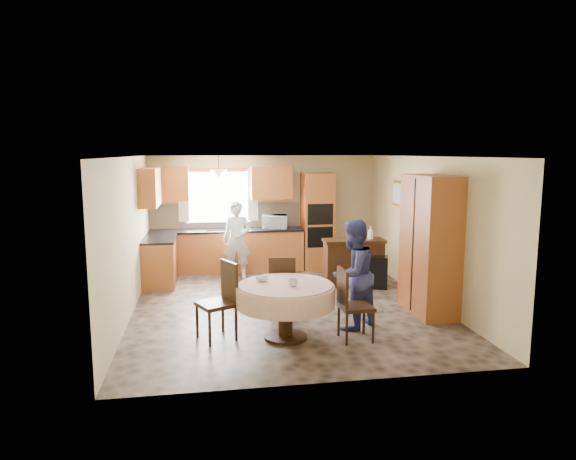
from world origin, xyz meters
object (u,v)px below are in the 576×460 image
at_px(chair_left, 222,296).
at_px(person_sink, 237,240).
at_px(person_dining, 353,274).
at_px(cupboard, 430,245).
at_px(chair_back, 282,284).
at_px(sideboard, 353,263).
at_px(chair_right, 350,301).
at_px(oven_tower, 317,221).
at_px(dining_table, 285,296).

distance_m(chair_left, person_sink, 3.45).
bearing_deg(person_dining, cupboard, 164.37).
bearing_deg(person_sink, chair_back, -71.34).
xyz_separation_m(sideboard, cupboard, (0.68, -1.91, 0.69)).
height_order(chair_left, person_sink, person_sink).
height_order(chair_back, person_sink, person_sink).
xyz_separation_m(chair_left, chair_back, (0.96, 0.71, -0.05)).
relative_size(chair_left, person_sink, 0.68).
bearing_deg(chair_right, person_dining, -21.72).
height_order(sideboard, chair_right, chair_right).
bearing_deg(oven_tower, chair_right, -96.76).
bearing_deg(cupboard, chair_right, -148.01).
bearing_deg(person_sink, chair_left, -89.50).
bearing_deg(person_dining, person_sink, -101.37).
xyz_separation_m(oven_tower, cupboard, (1.07, -3.45, 0.05)).
bearing_deg(sideboard, chair_back, -130.98).
xyz_separation_m(cupboard, dining_table, (-2.46, -0.78, -0.50)).
bearing_deg(person_dining, dining_table, -20.57).
bearing_deg(chair_left, dining_table, 54.71).
xyz_separation_m(oven_tower, chair_left, (-2.26, -4.07, -0.47)).
relative_size(chair_right, person_sink, 0.63).
distance_m(chair_back, chair_right, 1.34).
xyz_separation_m(chair_left, chair_right, (1.73, -0.38, -0.04)).
bearing_deg(chair_back, chair_right, 134.37).
relative_size(cupboard, person_dining, 1.38).
relative_size(chair_left, person_dining, 0.67).
bearing_deg(sideboard, cupboard, -68.29).
relative_size(dining_table, person_sink, 0.86).
bearing_deg(dining_table, cupboard, 17.62).
distance_m(chair_left, person_dining, 1.92).
distance_m(dining_table, chair_back, 0.88).
distance_m(chair_left, chair_right, 1.77).
distance_m(sideboard, chair_left, 3.66).
height_order(cupboard, chair_right, cupboard).
height_order(dining_table, chair_left, chair_left).
xyz_separation_m(dining_table, chair_left, (-0.87, 0.16, -0.01)).
bearing_deg(cupboard, oven_tower, 107.25).
xyz_separation_m(chair_left, person_sink, (0.44, 3.42, 0.20)).
distance_m(sideboard, dining_table, 3.23).
distance_m(cupboard, chair_left, 3.43).
relative_size(dining_table, chair_left, 1.27).
bearing_deg(chair_back, dining_table, 93.10).
bearing_deg(chair_left, chair_back, 101.94).
distance_m(cupboard, person_dining, 1.54).
height_order(oven_tower, dining_table, oven_tower).
height_order(cupboard, chair_left, cupboard).
height_order(dining_table, person_dining, person_dining).
bearing_deg(sideboard, person_sink, 159.92).
bearing_deg(chair_back, oven_tower, -102.26).
xyz_separation_m(dining_table, person_dining, (1.04, 0.27, 0.20)).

